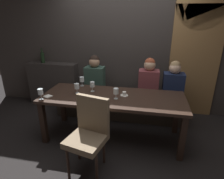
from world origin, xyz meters
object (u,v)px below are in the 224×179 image
(wine_glass_near_left, at_px, (82,80))
(wine_glass_far_left, at_px, (116,92))
(diner_far_end, at_px, (173,82))
(chair_near_side, at_px, (89,131))
(diner_bearded, at_px, (149,80))
(dining_table, at_px, (113,101))
(wine_glass_end_right, at_px, (40,92))
(banquette_bench, at_px, (120,106))
(diner_redhead, at_px, (95,77))
(espresso_cup, at_px, (124,94))
(wine_glass_center_front, at_px, (92,85))
(wine_bottle_dark_red, at_px, (43,57))
(wine_glass_end_left, at_px, (77,87))

(wine_glass_near_left, relative_size, wine_glass_far_left, 1.00)
(diner_far_end, height_order, wine_glass_far_left, diner_far_end)
(chair_near_side, bearing_deg, diner_far_end, 51.72)
(diner_bearded, xyz_separation_m, wine_glass_near_left, (-1.15, -0.34, 0.05))
(dining_table, xyz_separation_m, wine_glass_end_right, (-1.02, -0.33, 0.20))
(banquette_bench, height_order, wine_glass_near_left, wine_glass_near_left)
(diner_redhead, distance_m, wine_glass_near_left, 0.37)
(diner_far_end, bearing_deg, espresso_cup, -140.80)
(dining_table, height_order, wine_glass_center_front, wine_glass_center_front)
(wine_glass_near_left, height_order, espresso_cup, wine_glass_near_left)
(diner_bearded, distance_m, wine_bottle_dark_red, 2.32)
(wine_glass_far_left, distance_m, espresso_cup, 0.20)
(wine_glass_far_left, height_order, wine_glass_center_front, same)
(wine_glass_far_left, bearing_deg, espresso_cup, 53.23)
(diner_redhead, bearing_deg, wine_glass_end_right, -117.68)
(diner_far_end, distance_m, wine_glass_end_right, 2.23)
(diner_redhead, xyz_separation_m, wine_glass_center_front, (0.12, -0.55, 0.04))
(wine_glass_far_left, relative_size, wine_glass_center_front, 1.00)
(dining_table, bearing_deg, wine_glass_near_left, 150.81)
(chair_near_side, bearing_deg, wine_glass_center_front, 103.58)
(diner_far_end, height_order, wine_glass_end_left, diner_far_end)
(wine_bottle_dark_red, xyz_separation_m, wine_glass_far_left, (1.81, -1.12, -0.22))
(wine_glass_near_left, bearing_deg, diner_redhead, 68.07)
(wine_glass_center_front, bearing_deg, chair_near_side, -76.42)
(wine_glass_center_front, distance_m, wine_glass_end_left, 0.25)
(chair_near_side, bearing_deg, dining_table, 77.49)
(banquette_bench, bearing_deg, dining_table, -90.00)
(wine_glass_end_right, relative_size, wine_glass_end_left, 1.00)
(diner_far_end, bearing_deg, diner_redhead, -179.48)
(wine_glass_end_right, xyz_separation_m, wine_glass_end_left, (0.44, 0.33, -0.00))
(banquette_bench, distance_m, espresso_cup, 0.86)
(diner_bearded, bearing_deg, wine_glass_far_left, -120.72)
(diner_far_end, xyz_separation_m, wine_glass_far_left, (-0.90, -0.79, 0.06))
(chair_near_side, bearing_deg, banquette_bench, 83.57)
(wine_glass_near_left, bearing_deg, chair_near_side, -66.66)
(diner_redhead, bearing_deg, chair_near_side, -77.02)
(banquette_bench, distance_m, wine_glass_far_left, 1.01)
(wine_glass_near_left, relative_size, wine_glass_center_front, 1.00)
(dining_table, bearing_deg, wine_bottle_dark_red, 149.33)
(diner_redhead, xyz_separation_m, wine_glass_end_left, (-0.10, -0.69, 0.04))
(wine_bottle_dark_red, xyz_separation_m, wine_glass_center_front, (1.38, -0.90, -0.21))
(banquette_bench, relative_size, wine_glass_end_left, 15.24)
(banquette_bench, xyz_separation_m, espresso_cup, (0.17, -0.65, 0.54))
(diner_bearded, height_order, wine_bottle_dark_red, wine_bottle_dark_red)
(banquette_bench, relative_size, diner_far_end, 3.42)
(wine_glass_near_left, height_order, wine_glass_center_front, same)
(diner_redhead, bearing_deg, espresso_cup, -44.00)
(wine_glass_end_right, relative_size, espresso_cup, 1.37)
(wine_glass_near_left, bearing_deg, wine_glass_center_front, -40.11)
(chair_near_side, bearing_deg, wine_glass_end_left, 120.27)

